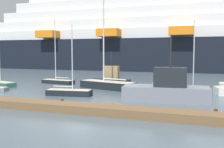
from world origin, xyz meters
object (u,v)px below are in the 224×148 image
sailboat_0 (189,94)px  sailboat_3 (107,83)px  fishing_boat_0 (167,89)px  sailboat_2 (58,81)px  cruise_ship (219,34)px  fishing_boat_1 (110,78)px  channel_buoy_0 (154,84)px  sailboat_7 (69,92)px

sailboat_0 → sailboat_3: size_ratio=0.54×
sailboat_3 → fishing_boat_0: 9.49m
fishing_boat_0 → sailboat_2: bearing=147.2°
sailboat_3 → sailboat_2: bearing=-1.1°
sailboat_3 → fishing_boat_0: sailboat_3 is taller
sailboat_3 → cruise_ship: bearing=-93.9°
sailboat_0 → sailboat_2: (-17.64, 5.60, 0.04)m
sailboat_3 → fishing_boat_0: bearing=160.4°
sailboat_2 → cruise_ship: bearing=-114.8°
fishing_boat_1 → channel_buoy_0: 5.78m
sailboat_2 → fishing_boat_0: bearing=160.5°
fishing_boat_0 → channel_buoy_0: (-2.88, 9.88, -0.76)m
sailboat_2 → fishing_boat_0: sailboat_2 is taller
sailboat_7 → fishing_boat_0: size_ratio=0.92×
fishing_boat_0 → channel_buoy_0: fishing_boat_0 is taller
sailboat_2 → channel_buoy_0: size_ratio=5.49×
fishing_boat_0 → sailboat_3: bearing=138.3°
sailboat_2 → fishing_boat_1: bearing=-163.5°
fishing_boat_1 → sailboat_7: bearing=-100.2°
sailboat_3 → fishing_boat_1: bearing=-58.6°
fishing_boat_0 → channel_buoy_0: bearing=101.0°
fishing_boat_0 → fishing_boat_1: size_ratio=1.36×
sailboat_3 → cruise_ship: 40.13m
channel_buoy_0 → sailboat_2: bearing=-172.9°
sailboat_3 → fishing_boat_0: size_ratio=1.78×
sailboat_0 → channel_buoy_0: (-4.69, 7.22, -0.07)m
sailboat_7 → fishing_boat_1: 9.53m
sailboat_7 → sailboat_0: bearing=6.2°
fishing_boat_1 → channel_buoy_0: size_ratio=3.48×
cruise_ship → channel_buoy_0: bearing=-105.8°
sailboat_3 → sailboat_7: size_ratio=1.93×
fishing_boat_1 → cruise_ship: (14.86, 33.12, 7.60)m
sailboat_2 → sailboat_3: 8.62m
sailboat_3 → fishing_boat_1: 3.84m
fishing_boat_1 → cruise_ship: cruise_ship is taller
fishing_boat_1 → cruise_ship: size_ratio=0.04×
fishing_boat_1 → channel_buoy_0: (5.72, 0.55, -0.56)m
sailboat_7 → fishing_boat_1: size_ratio=1.25×
cruise_ship → fishing_boat_1: bearing=-114.3°
sailboat_0 → sailboat_7: 11.73m
sailboat_7 → cruise_ship: size_ratio=0.05×
sailboat_0 → sailboat_2: size_ratio=0.82×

